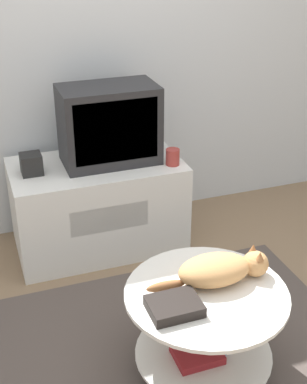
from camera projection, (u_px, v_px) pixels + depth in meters
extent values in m
plane|color=#7F664C|center=(183.00, 367.00, 2.48)|extent=(12.00, 12.00, 0.00)
cube|color=silver|center=(90.00, 24.00, 3.17)|extent=(8.00, 0.05, 2.60)
cube|color=#4C423D|center=(183.00, 365.00, 2.48)|extent=(1.76, 1.54, 0.02)
cube|color=silver|center=(98.00, 205.00, 3.30)|extent=(1.02, 0.57, 0.56)
cube|color=silver|center=(110.00, 219.00, 3.04)|extent=(0.46, 0.01, 0.16)
cube|color=#232326|center=(108.00, 125.00, 3.10)|extent=(0.56, 0.32, 0.46)
cube|color=black|center=(116.00, 132.00, 2.96)|extent=(0.48, 0.01, 0.36)
cube|color=black|center=(31.00, 164.00, 3.02)|extent=(0.12, 0.12, 0.12)
cylinder|color=#99332D|center=(173.00, 157.00, 3.14)|extent=(0.08, 0.08, 0.10)
cylinder|color=#B2B2B7|center=(202.00, 367.00, 2.45)|extent=(0.29, 0.29, 0.01)
cylinder|color=#B7B7BC|center=(204.00, 333.00, 2.36)|extent=(0.04, 0.04, 0.42)
cylinder|color=silver|center=(203.00, 352.00, 2.41)|extent=(0.62, 0.62, 0.01)
cylinder|color=silver|center=(206.00, 294.00, 2.26)|extent=(0.70, 0.70, 0.02)
cube|color=maroon|center=(197.00, 354.00, 2.36)|extent=(0.21, 0.16, 0.04)
cube|color=#2D478C|center=(209.00, 349.00, 2.41)|extent=(0.15, 0.11, 0.01)
cube|color=black|center=(174.00, 306.00, 2.13)|extent=(0.21, 0.16, 0.05)
ellipsoid|color=tan|center=(215.00, 270.00, 2.29)|extent=(0.33, 0.21, 0.13)
sphere|color=tan|center=(255.00, 264.00, 2.34)|extent=(0.12, 0.12, 0.12)
cone|color=#996038|center=(253.00, 248.00, 2.34)|extent=(0.04, 0.04, 0.04)
cone|color=#996038|center=(260.00, 256.00, 2.28)|extent=(0.04, 0.04, 0.04)
ellipsoid|color=#996038|center=(166.00, 286.00, 2.24)|extent=(0.18, 0.05, 0.04)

